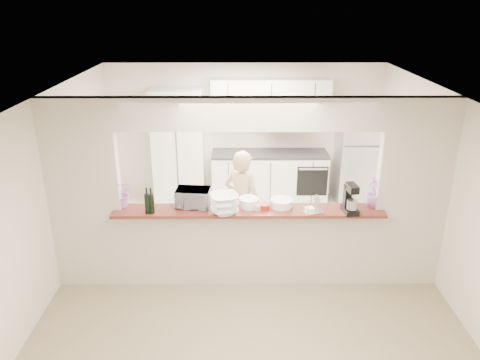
{
  "coord_description": "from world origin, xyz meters",
  "views": [
    {
      "loc": [
        -0.13,
        -5.38,
        3.58
      ],
      "look_at": [
        -0.1,
        0.3,
        1.35
      ],
      "focal_mm": 35.0,
      "sensor_mm": 36.0,
      "label": 1
    }
  ],
  "objects_px": {
    "refrigerator": "(358,158)",
    "stand_mixer": "(350,200)",
    "person": "(242,203)",
    "toaster_oven": "(193,198)"
  },
  "relations": [
    {
      "from": "person",
      "to": "refrigerator",
      "type": "bearing_deg",
      "value": -109.69
    },
    {
      "from": "refrigerator",
      "to": "person",
      "type": "height_order",
      "value": "refrigerator"
    },
    {
      "from": "refrigerator",
      "to": "stand_mixer",
      "type": "relative_size",
      "value": 4.5
    },
    {
      "from": "refrigerator",
      "to": "person",
      "type": "bearing_deg",
      "value": -138.86
    },
    {
      "from": "stand_mixer",
      "to": "person",
      "type": "height_order",
      "value": "person"
    },
    {
      "from": "refrigerator",
      "to": "stand_mixer",
      "type": "bearing_deg",
      "value": -106.05
    },
    {
      "from": "stand_mixer",
      "to": "refrigerator",
      "type": "bearing_deg",
      "value": 73.95
    },
    {
      "from": "toaster_oven",
      "to": "stand_mixer",
      "type": "distance_m",
      "value": 1.96
    },
    {
      "from": "toaster_oven",
      "to": "person",
      "type": "xyz_separation_m",
      "value": [
        0.63,
        0.75,
        -0.42
      ]
    },
    {
      "from": "stand_mixer",
      "to": "person",
      "type": "xyz_separation_m",
      "value": [
        -1.32,
        0.94,
        -0.47
      ]
    }
  ]
}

